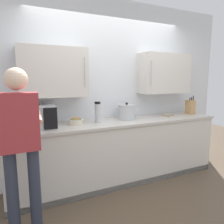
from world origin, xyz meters
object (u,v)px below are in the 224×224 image
at_px(person_figure, 20,141).
at_px(microwave_oven, 29,117).
at_px(knife_block, 190,107).
at_px(wooden_spoon, 169,115).
at_px(fruit_bowl, 76,121).
at_px(thermos_flask, 98,112).
at_px(stock_pot, 127,112).

bearing_deg(person_figure, microwave_oven, 80.45).
bearing_deg(knife_block, person_figure, -165.51).
bearing_deg(wooden_spoon, fruit_bowl, 178.85).
distance_m(microwave_oven, fruit_bowl, 0.61).
xyz_separation_m(knife_block, person_figure, (-2.81, -0.73, -0.07)).
xyz_separation_m(microwave_oven, person_figure, (-0.12, -0.73, -0.09)).
relative_size(fruit_bowl, person_figure, 0.13).
distance_m(microwave_oven, thermos_flask, 0.92).
relative_size(microwave_oven, wooden_spoon, 3.34).
xyz_separation_m(stock_pot, person_figure, (-1.53, -0.76, -0.06)).
xyz_separation_m(fruit_bowl, stock_pot, (0.81, 0.01, 0.07)).
bearing_deg(person_figure, fruit_bowl, 45.91).
bearing_deg(thermos_flask, person_figure, -145.45).
xyz_separation_m(wooden_spoon, person_figure, (-2.33, -0.72, 0.05)).
height_order(stock_pot, knife_block, knife_block).
bearing_deg(fruit_bowl, person_figure, -134.09).
xyz_separation_m(microwave_oven, fruit_bowl, (0.60, 0.02, -0.10)).
xyz_separation_m(microwave_oven, thermos_flask, (0.92, -0.02, 0.01)).
distance_m(thermos_flask, person_figure, 1.27).
xyz_separation_m(fruit_bowl, thermos_flask, (0.31, -0.03, 0.11)).
xyz_separation_m(fruit_bowl, knife_block, (2.08, -0.02, 0.08)).
distance_m(stock_pot, thermos_flask, 0.50).
relative_size(wooden_spoon, person_figure, 0.14).
bearing_deg(wooden_spoon, stock_pot, 177.10).
relative_size(knife_block, thermos_flask, 1.08).
xyz_separation_m(microwave_oven, stock_pot, (1.41, 0.03, -0.03)).
relative_size(wooden_spoon, thermos_flask, 0.77).
distance_m(knife_block, person_figure, 2.90).
xyz_separation_m(microwave_oven, knife_block, (2.68, -0.01, -0.02)).
distance_m(wooden_spoon, thermos_flask, 1.30).
height_order(fruit_bowl, knife_block, knife_block).
relative_size(stock_pot, person_figure, 0.22).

